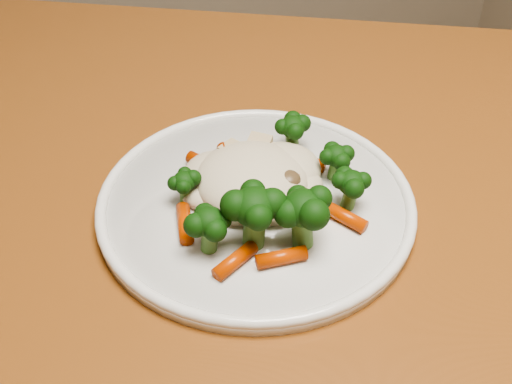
{
  "coord_description": "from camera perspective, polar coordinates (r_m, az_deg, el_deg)",
  "views": [
    {
      "loc": [
        0.2,
        -0.33,
        1.13
      ],
      "look_at": [
        0.31,
        0.08,
        0.77
      ],
      "focal_mm": 45.0,
      "sensor_mm": 36.0,
      "label": 1
    }
  ],
  "objects": [
    {
      "name": "dining_table",
      "position": [
        0.6,
        3.79,
        -11.13
      ],
      "size": [
        1.55,
        1.32,
        0.75
      ],
      "rotation": [
        0.0,
        0.0,
        -0.4
      ],
      "color": "brown",
      "rests_on": "ground"
    },
    {
      "name": "plate",
      "position": [
        0.57,
        0.0,
        -1.11
      ],
      "size": [
        0.28,
        0.28,
        0.01
      ],
      "primitive_type": "cylinder",
      "color": "white",
      "rests_on": "dining_table"
    },
    {
      "name": "meal",
      "position": [
        0.55,
        0.64,
        0.59
      ],
      "size": [
        0.17,
        0.17,
        0.05
      ],
      "color": "beige",
      "rests_on": "plate"
    }
  ]
}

